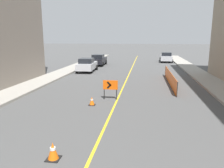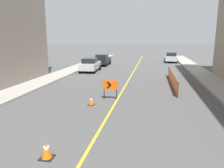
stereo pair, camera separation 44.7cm
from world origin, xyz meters
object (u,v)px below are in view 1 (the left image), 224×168
parked_car_curb_near (87,65)px  traffic_cone_third (92,101)px  arrow_barricade_primary (110,86)px  parked_car_curb_far (166,57)px  parked_car_curb_mid (98,60)px  traffic_cone_second (53,151)px

parked_car_curb_near → traffic_cone_third: bearing=-76.7°
arrow_barricade_primary → parked_car_curb_far: (5.62, 23.70, -0.10)m
parked_car_curb_near → parked_car_curb_mid: bearing=86.3°
parked_car_curb_mid → parked_car_curb_far: (10.18, 6.12, 0.00)m
parked_car_curb_near → traffic_cone_second: bearing=-81.2°
traffic_cone_third → parked_car_curb_near: 13.45m
arrow_barricade_primary → parked_car_curb_near: parked_car_curb_near is taller
parked_car_curb_near → parked_car_curb_far: size_ratio=1.00×
parked_car_curb_far → traffic_cone_second: bearing=-98.7°
parked_car_curb_mid → parked_car_curb_near: bearing=-91.7°
parked_car_curb_near → parked_car_curb_mid: same height
parked_car_curb_mid → traffic_cone_third: bearing=-79.9°
traffic_cone_second → traffic_cone_third: (-0.15, 5.98, -0.04)m
arrow_barricade_primary → parked_car_curb_mid: 18.17m
parked_car_curb_mid → parked_car_curb_far: size_ratio=0.99×
parked_car_curb_near → arrow_barricade_primary: bearing=-70.9°
arrow_barricade_primary → parked_car_curb_near: size_ratio=0.29×
traffic_cone_second → arrow_barricade_primary: size_ratio=0.47×
arrow_barricade_primary → parked_car_curb_mid: size_ratio=0.29×
arrow_barricade_primary → parked_car_curb_far: size_ratio=0.29×
traffic_cone_second → arrow_barricade_primary: bearing=84.3°
parked_car_curb_far → parked_car_curb_mid: bearing=-146.1°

